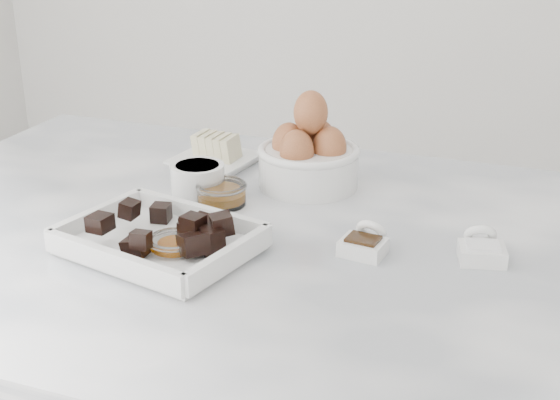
% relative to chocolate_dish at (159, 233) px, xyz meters
% --- Properties ---
extents(marble_slab, '(1.20, 0.80, 0.04)m').
position_rel_chocolate_dish_xyz_m(marble_slab, '(0.10, 0.10, -0.04)').
color(marble_slab, silver).
rests_on(marble_slab, cabinet).
extents(chocolate_dish, '(0.27, 0.23, 0.06)m').
position_rel_chocolate_dish_xyz_m(chocolate_dish, '(0.00, 0.00, 0.00)').
color(chocolate_dish, white).
rests_on(chocolate_dish, marble_slab).
extents(butter_plate, '(0.14, 0.14, 0.05)m').
position_rel_chocolate_dish_xyz_m(butter_plate, '(-0.08, 0.33, -0.01)').
color(butter_plate, white).
rests_on(butter_plate, marble_slab).
extents(sugar_ramekin, '(0.08, 0.08, 0.05)m').
position_rel_chocolate_dish_xyz_m(sugar_ramekin, '(-0.04, 0.19, 0.00)').
color(sugar_ramekin, white).
rests_on(sugar_ramekin, marble_slab).
extents(egg_bowl, '(0.16, 0.16, 0.15)m').
position_rel_chocolate_dish_xyz_m(egg_bowl, '(0.10, 0.29, 0.02)').
color(egg_bowl, white).
rests_on(egg_bowl, marble_slab).
extents(honey_bowl, '(0.08, 0.08, 0.03)m').
position_rel_chocolate_dish_xyz_m(honey_bowl, '(0.01, 0.17, -0.01)').
color(honey_bowl, white).
rests_on(honey_bowl, marble_slab).
extents(zest_bowl, '(0.07, 0.07, 0.03)m').
position_rel_chocolate_dish_xyz_m(zest_bowl, '(0.03, -0.01, -0.01)').
color(zest_bowl, white).
rests_on(zest_bowl, marble_slab).
extents(vanilla_spoon, '(0.06, 0.07, 0.04)m').
position_rel_chocolate_dish_xyz_m(vanilla_spoon, '(0.25, 0.09, -0.01)').
color(vanilla_spoon, white).
rests_on(vanilla_spoon, marble_slab).
extents(salt_spoon, '(0.07, 0.08, 0.04)m').
position_rel_chocolate_dish_xyz_m(salt_spoon, '(0.39, 0.12, -0.01)').
color(salt_spoon, white).
rests_on(salt_spoon, marble_slab).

